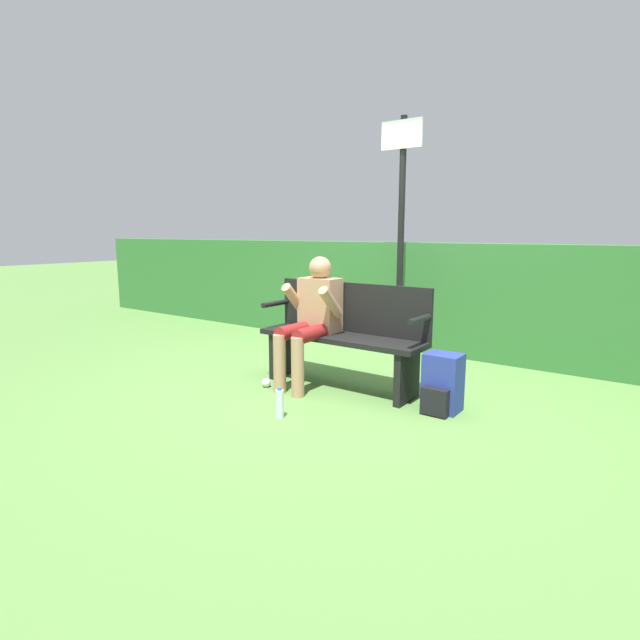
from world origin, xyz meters
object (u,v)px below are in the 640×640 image
(person_seated, at_px, (312,315))
(water_bottle, at_px, (280,404))
(signpost, at_px, (401,220))
(park_bench, at_px, (344,334))
(backpack, at_px, (442,384))

(person_seated, xyz_separation_m, water_bottle, (0.30, -0.80, -0.54))
(person_seated, relative_size, signpost, 0.45)
(park_bench, bearing_deg, backpack, -5.72)
(person_seated, xyz_separation_m, signpost, (0.13, 1.42, 0.86))
(park_bench, height_order, signpost, signpost)
(park_bench, height_order, backpack, park_bench)
(backpack, distance_m, signpost, 2.18)
(signpost, bearing_deg, water_bottle, -85.77)
(backpack, relative_size, water_bottle, 1.93)
(person_seated, distance_m, backpack, 1.30)
(park_bench, distance_m, person_seated, 0.33)
(person_seated, bearing_deg, park_bench, 30.06)
(backpack, bearing_deg, signpost, 128.37)
(water_bottle, height_order, signpost, signpost)
(person_seated, height_order, signpost, signpost)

